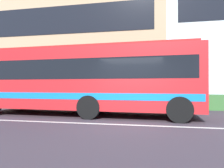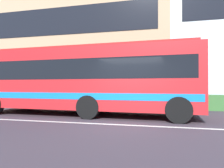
# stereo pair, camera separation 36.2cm
# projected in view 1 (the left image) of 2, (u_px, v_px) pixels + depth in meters

# --- Properties ---
(ground_plane) EXTENTS (160.00, 160.00, 0.00)m
(ground_plane) POSITION_uv_depth(u_px,v_px,m) (128.00, 125.00, 7.13)
(ground_plane) COLOR #413640
(lane_centre_line) EXTENTS (60.00, 0.16, 0.01)m
(lane_centre_line) POSITION_uv_depth(u_px,v_px,m) (128.00, 125.00, 7.13)
(lane_centre_line) COLOR silver
(lane_centre_line) RESTS_ON ground_plane
(hedge_row_far) EXTENTS (14.90, 1.10, 0.86)m
(hedge_row_far) POSITION_uv_depth(u_px,v_px,m) (133.00, 101.00, 12.63)
(hedge_row_far) COLOR #3C7137
(hedge_row_far) RESTS_ON ground_plane
(apartment_block_left) EXTENTS (23.69, 8.17, 12.56)m
(apartment_block_left) POSITION_uv_depth(u_px,v_px,m) (54.00, 42.00, 22.36)
(apartment_block_left) COLOR tan
(apartment_block_left) RESTS_ON ground_plane
(transit_bus) EXTENTS (10.64, 3.03, 3.19)m
(transit_bus) POSITION_uv_depth(u_px,v_px,m) (85.00, 78.00, 9.69)
(transit_bus) COLOR red
(transit_bus) RESTS_ON ground_plane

